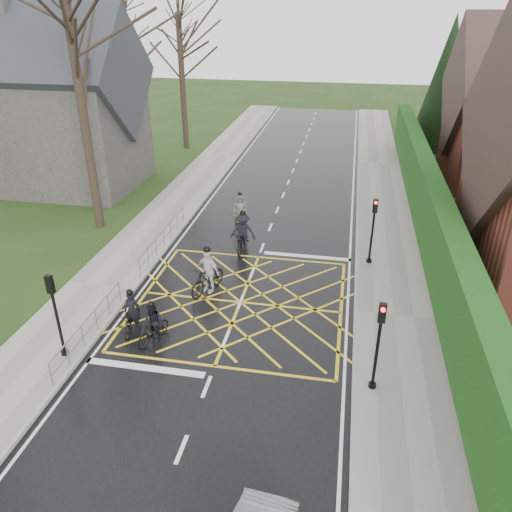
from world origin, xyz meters
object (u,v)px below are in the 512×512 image
(cyclist_rear, at_px, (132,317))
(cyclist_front, at_px, (208,275))
(cyclist_back, at_px, (153,327))
(cyclist_lead, at_px, (240,212))
(cyclist_mid, at_px, (243,236))

(cyclist_rear, bearing_deg, cyclist_front, 51.63)
(cyclist_back, distance_m, cyclist_front, 3.76)
(cyclist_rear, relative_size, cyclist_front, 0.84)
(cyclist_back, relative_size, cyclist_lead, 0.90)
(cyclist_mid, bearing_deg, cyclist_lead, 103.36)
(cyclist_mid, xyz_separation_m, cyclist_front, (-0.61, -4.04, 0.02))
(cyclist_rear, distance_m, cyclist_lead, 10.58)
(cyclist_lead, bearing_deg, cyclist_front, -103.18)
(cyclist_back, xyz_separation_m, cyclist_lead, (0.74, 10.92, -0.02))
(cyclist_rear, height_order, cyclist_lead, cyclist_lead)
(cyclist_lead, bearing_deg, cyclist_back, -108.97)
(cyclist_rear, relative_size, cyclist_mid, 0.85)
(cyclist_back, bearing_deg, cyclist_rear, 174.25)
(cyclist_rear, xyz_separation_m, cyclist_front, (1.98, 3.14, 0.22))
(cyclist_rear, relative_size, cyclist_lead, 0.96)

